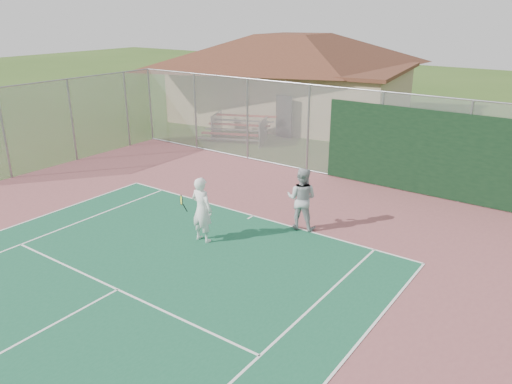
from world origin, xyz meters
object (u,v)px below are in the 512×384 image
at_px(bleachers, 239,127).
at_px(player_grey_back, 302,199).
at_px(player_white_front, 202,210).
at_px(clubhouse, 293,69).

height_order(bleachers, player_grey_back, player_grey_back).
xyz_separation_m(bleachers, player_white_front, (6.33, -9.97, 0.34)).
distance_m(player_white_front, player_grey_back, 3.00).
distance_m(clubhouse, player_white_front, 17.24).
relative_size(bleachers, player_white_front, 1.99).
bearing_deg(bleachers, player_grey_back, -66.48).
xyz_separation_m(clubhouse, player_white_front, (6.74, -15.74, -2.01)).
bearing_deg(clubhouse, bleachers, -94.66).
relative_size(player_white_front, player_grey_back, 1.00).
height_order(player_white_front, player_grey_back, player_white_front).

